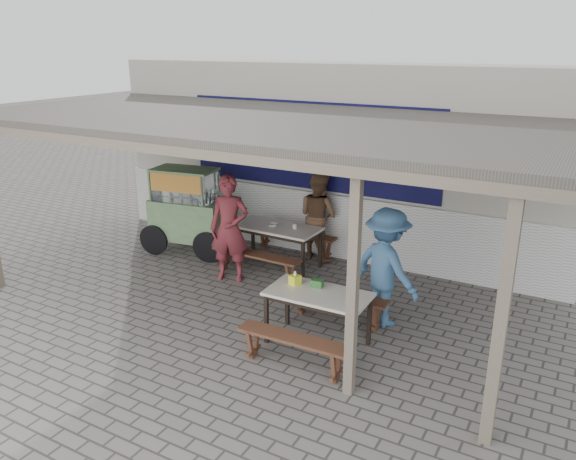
% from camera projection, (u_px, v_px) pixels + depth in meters
% --- Properties ---
extents(ground, '(60.00, 60.00, 0.00)m').
position_uv_depth(ground, '(227.00, 315.00, 8.35)').
color(ground, '#65615C').
rests_on(ground, ground).
extents(back_wall, '(9.00, 1.28, 3.50)m').
position_uv_depth(back_wall, '(332.00, 159.00, 10.76)').
color(back_wall, '#B8B0A5').
rests_on(back_wall, ground).
extents(warung_roof, '(9.00, 4.21, 2.81)m').
position_uv_depth(warung_roof, '(257.00, 124.00, 8.21)').
color(warung_roof, '#4F4944').
rests_on(warung_roof, ground).
extents(table_left, '(1.59, 0.79, 0.75)m').
position_uv_depth(table_left, '(276.00, 230.00, 9.98)').
color(table_left, beige).
rests_on(table_left, ground).
extents(bench_left_street, '(1.67, 0.32, 0.45)m').
position_uv_depth(bench_left_street, '(256.00, 259.00, 9.55)').
color(bench_left_street, brown).
rests_on(bench_left_street, ground).
extents(bench_left_wall, '(1.67, 0.32, 0.45)m').
position_uv_depth(bench_left_wall, '(295.00, 237.00, 10.62)').
color(bench_left_wall, brown).
rests_on(bench_left_wall, ground).
extents(table_right, '(1.37, 0.74, 0.75)m').
position_uv_depth(table_right, '(318.00, 298.00, 7.35)').
color(table_right, beige).
rests_on(table_right, ground).
extents(bench_right_street, '(1.46, 0.31, 0.45)m').
position_uv_depth(bench_right_street, '(293.00, 345.00, 6.87)').
color(bench_right_street, brown).
rests_on(bench_right_street, ground).
extents(bench_right_wall, '(1.46, 0.31, 0.45)m').
position_uv_depth(bench_right_wall, '(339.00, 300.00, 8.05)').
color(bench_right_wall, brown).
rests_on(bench_right_wall, ground).
extents(vendor_cart, '(1.97, 1.02, 1.63)m').
position_uv_depth(vendor_cart, '(188.00, 208.00, 10.59)').
color(vendor_cart, '#799865').
rests_on(vendor_cart, ground).
extents(patron_street_side, '(0.77, 0.62, 1.81)m').
position_uv_depth(patron_street_side, '(229.00, 229.00, 9.33)').
color(patron_street_side, maroon).
rests_on(patron_street_side, ground).
extents(patron_wall_side, '(0.96, 0.85, 1.64)m').
position_uv_depth(patron_wall_side, '(318.00, 216.00, 10.30)').
color(patron_wall_side, brown).
rests_on(patron_wall_side, ground).
extents(patron_right_table, '(1.28, 1.05, 1.72)m').
position_uv_depth(patron_right_table, '(386.00, 268.00, 7.85)').
color(patron_right_table, '#3A648F').
rests_on(patron_right_table, ground).
extents(tissue_box, '(0.17, 0.17, 0.13)m').
position_uv_depth(tissue_box, '(295.00, 280.00, 7.56)').
color(tissue_box, yellow).
rests_on(tissue_box, table_right).
extents(donation_box, '(0.17, 0.12, 0.10)m').
position_uv_depth(donation_box, '(317.00, 283.00, 7.48)').
color(donation_box, '#2F672E').
rests_on(donation_box, table_right).
extents(condiment_jar, '(0.08, 0.08, 0.09)m').
position_uv_depth(condiment_jar, '(295.00, 226.00, 9.81)').
color(condiment_jar, silver).
rests_on(condiment_jar, table_left).
extents(condiment_bowl, '(0.22, 0.22, 0.04)m').
position_uv_depth(condiment_bowl, '(273.00, 225.00, 9.96)').
color(condiment_bowl, white).
rests_on(condiment_bowl, table_left).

